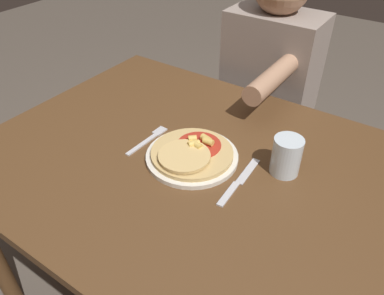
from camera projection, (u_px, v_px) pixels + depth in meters
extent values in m
cube|color=brown|center=(183.00, 160.00, 1.11)|extent=(1.19, 0.95, 0.03)
cylinder|color=brown|center=(145.00, 136.00, 1.86)|extent=(0.06, 0.06, 0.72)
cylinder|color=brown|center=(369.00, 231.00, 1.37)|extent=(0.06, 0.06, 0.72)
cylinder|color=silver|center=(192.00, 156.00, 1.09)|extent=(0.27, 0.27, 0.01)
cylinder|color=tan|center=(192.00, 153.00, 1.08)|extent=(0.24, 0.24, 0.01)
cylinder|color=#B22D1E|center=(199.00, 145.00, 1.10)|extent=(0.13, 0.13, 0.00)
cylinder|color=#DDB771|center=(184.00, 156.00, 1.05)|extent=(0.15, 0.15, 0.01)
cylinder|color=#E5BC5B|center=(208.00, 142.00, 1.10)|extent=(0.03, 0.02, 0.02)
cylinder|color=#E5BC5B|center=(192.00, 139.00, 1.11)|extent=(0.03, 0.03, 0.02)
cylinder|color=#E5BC5B|center=(206.00, 139.00, 1.11)|extent=(0.04, 0.03, 0.02)
cylinder|color=#E5BC5B|center=(194.00, 144.00, 1.09)|extent=(0.04, 0.04, 0.02)
cylinder|color=#E5BC5B|center=(197.00, 145.00, 1.08)|extent=(0.04, 0.03, 0.02)
cube|color=silver|center=(142.00, 144.00, 1.15)|extent=(0.02, 0.13, 0.00)
cube|color=silver|center=(160.00, 131.00, 1.20)|extent=(0.03, 0.05, 0.00)
cube|color=silver|center=(228.00, 194.00, 0.97)|extent=(0.02, 0.10, 0.00)
cube|color=silver|center=(248.00, 171.00, 1.05)|extent=(0.03, 0.12, 0.00)
cylinder|color=silver|center=(286.00, 156.00, 1.02)|extent=(0.08, 0.08, 0.11)
cylinder|color=#2D2D38|center=(243.00, 159.00, 1.90)|extent=(0.11, 0.11, 0.47)
cylinder|color=#2D2D38|center=(273.00, 171.00, 1.83)|extent=(0.11, 0.11, 0.47)
cube|color=gray|center=(270.00, 74.00, 1.56)|extent=(0.37, 0.22, 0.52)
cylinder|color=tan|center=(272.00, 79.00, 1.27)|extent=(0.07, 0.30, 0.07)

